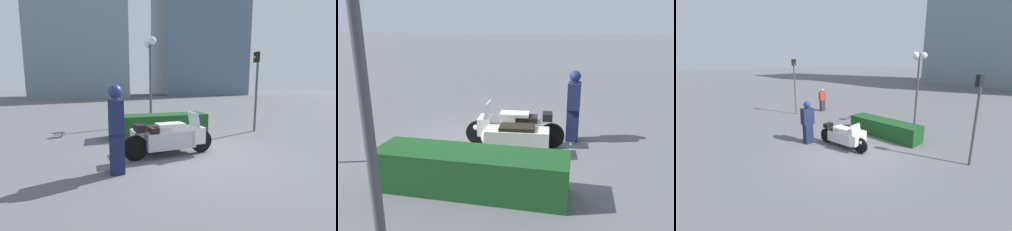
# 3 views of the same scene
# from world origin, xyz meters

# --- Properties ---
(ground_plane) EXTENTS (160.00, 160.00, 0.00)m
(ground_plane) POSITION_xyz_m (0.00, 0.00, 0.00)
(ground_plane) COLOR slate
(police_motorcycle) EXTENTS (2.53, 1.21, 1.15)m
(police_motorcycle) POSITION_xyz_m (-0.61, 0.29, 0.46)
(police_motorcycle) COLOR black
(police_motorcycle) RESTS_ON ground
(officer_rider) EXTENTS (0.34, 0.53, 1.90)m
(officer_rider) POSITION_xyz_m (-2.06, -0.75, 1.00)
(officer_rider) COLOR #192347
(officer_rider) RESTS_ON ground
(hedge_bush_curbside) EXTENTS (3.63, 0.95, 0.79)m
(hedge_bush_curbside) POSITION_xyz_m (-0.26, 2.47, 0.40)
(hedge_bush_curbside) COLOR #19471E
(hedge_bush_curbside) RESTS_ON ground
(twin_lamp_post) EXTENTS (0.36, 1.23, 4.01)m
(twin_lamp_post) POSITION_xyz_m (0.00, 4.92, 3.12)
(twin_lamp_post) COLOR #4C4C51
(twin_lamp_post) RESTS_ON ground
(traffic_light_near) EXTENTS (0.22, 0.28, 3.17)m
(traffic_light_near) POSITION_xyz_m (3.68, 2.09, 2.10)
(traffic_light_near) COLOR #4C4C4C
(traffic_light_near) RESTS_ON ground
(office_building_side) EXTENTS (15.26, 11.54, 34.52)m
(office_building_side) POSITION_xyz_m (16.01, 34.76, 17.26)
(office_building_side) COLOR slate
(office_building_side) RESTS_ON ground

